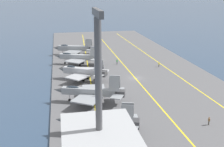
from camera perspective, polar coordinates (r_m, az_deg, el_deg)
ground_plane at (r=83.23m, az=4.74°, el=-1.21°), size 2000.00×2000.00×0.00m
carrier_deck at (r=83.16m, az=4.74°, el=-1.08°), size 181.28×48.31×0.40m
deck_stripe_foul_line at (r=87.49m, az=13.16°, el=-0.41°), size 163.12×4.05×0.01m
deck_stripe_centerline at (r=83.10m, az=4.75°, el=-0.95°), size 163.16×0.36×0.01m
deck_stripe_edge_line at (r=80.68m, az=-4.39°, el=-1.50°), size 162.88×10.22×0.01m
parked_jet_nearest at (r=51.33m, az=-2.71°, el=-9.74°), size 12.14×15.53×6.36m
parked_jet_second at (r=65.04m, az=-4.36°, el=-3.68°), size 13.13×16.91×6.74m
parked_jet_third at (r=80.86m, az=-5.97°, el=0.45°), size 12.87×14.88×6.34m
parked_jet_fourth at (r=97.19m, az=-6.83°, el=3.35°), size 12.53×16.85×6.51m
parked_jet_fifth at (r=112.08m, az=-7.63°, el=5.11°), size 13.72×16.76×6.28m
crew_green_vest at (r=97.26m, az=1.03°, el=2.43°), size 0.38×0.45×1.80m
crew_yellow_vest at (r=95.63m, az=9.52°, el=1.88°), size 0.37×0.44×1.67m
crew_brown_vest at (r=58.51m, az=19.11°, el=-9.02°), size 0.39×0.28×1.68m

